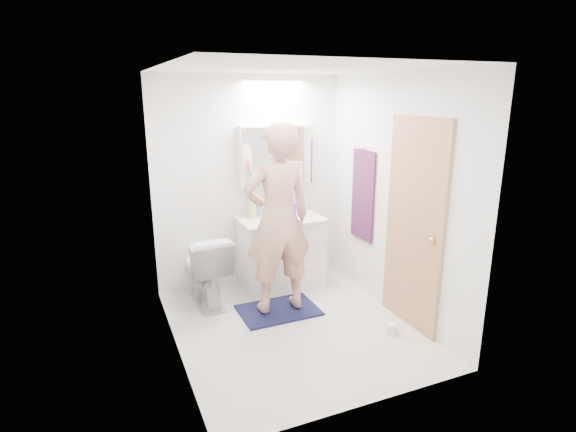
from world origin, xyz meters
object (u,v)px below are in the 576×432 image
toilet (205,269)px  soap_bottle_a (252,207)px  person (278,219)px  toilet_paper_roll (391,329)px  medicine_cabinet (276,156)px  vanity_cabinet (281,254)px  toothbrush_cup (294,209)px  soap_bottle_b (256,209)px

toilet → soap_bottle_a: (0.63, 0.27, 0.55)m
person → toilet_paper_roll: bearing=133.9°
soap_bottle_a → person: bearing=-89.1°
medicine_cabinet → toilet: (-0.95, -0.33, -1.11)m
vanity_cabinet → toothbrush_cup: size_ratio=9.09×
soap_bottle_b → person: bearing=-93.5°
toilet → vanity_cabinet: bearing=-174.9°
soap_bottle_b → toothbrush_cup: (0.46, -0.02, -0.04)m
medicine_cabinet → toilet_paper_roll: 2.25m
soap_bottle_b → medicine_cabinet: bearing=6.5°
vanity_cabinet → person: bearing=-114.8°
toilet → toothbrush_cup: size_ratio=7.92×
toothbrush_cup → toilet: bearing=-166.5°
vanity_cabinet → toilet: size_ratio=1.15×
vanity_cabinet → person: size_ratio=0.47×
toilet → soap_bottle_a: size_ratio=3.17×
person → toothbrush_cup: size_ratio=19.18×
medicine_cabinet → vanity_cabinet: bearing=-98.1°
vanity_cabinet → person: person is taller
toilet → person: (0.64, -0.49, 0.61)m
soap_bottle_a → toothbrush_cup: 0.52m
toilet → toilet_paper_roll: toilet is taller
vanity_cabinet → toilet: 0.93m
vanity_cabinet → toothbrush_cup: bearing=35.3°
medicine_cabinet → toothbrush_cup: (0.20, -0.05, -0.63)m
medicine_cabinet → toilet: 1.49m
soap_bottle_a → toilet_paper_roll: soap_bottle_a is taller
person → toilet_paper_roll: size_ratio=17.27×
soap_bottle_a → toilet_paper_roll: bearing=-62.7°
toothbrush_cup → soap_bottle_b: bearing=177.5°
soap_bottle_a → toothbrush_cup: size_ratio=2.50×
vanity_cabinet → medicine_cabinet: (0.03, 0.21, 1.11)m
toothbrush_cup → toilet_paper_roll: bearing=-79.3°
vanity_cabinet → soap_bottle_b: bearing=142.3°
vanity_cabinet → toilet_paper_roll: vanity_cabinet is taller
medicine_cabinet → toilet: bearing=-161.1°
soap_bottle_a → soap_bottle_b: size_ratio=1.41×
toothbrush_cup → soap_bottle_a: bearing=-178.9°
soap_bottle_a → soap_bottle_b: 0.08m
medicine_cabinet → soap_bottle_a: bearing=-169.4°
person → soap_bottle_b: (0.05, 0.79, -0.09)m
person → soap_bottle_a: person is taller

